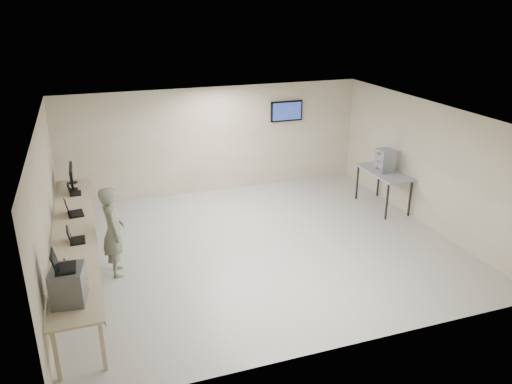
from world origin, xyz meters
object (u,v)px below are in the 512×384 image
object	(u,v)px
side_table	(384,174)
equipment_box	(68,285)
workbench	(75,235)
soldier	(113,231)

from	to	relation	value
side_table	equipment_box	bearing A→B (deg)	-155.25
equipment_box	side_table	world-z (taller)	equipment_box
workbench	equipment_box	xyz separation A→B (m)	(-0.06, -2.35, 0.33)
soldier	workbench	bearing A→B (deg)	75.89
soldier	side_table	distance (m)	6.61
workbench	soldier	bearing A→B (deg)	-12.43
workbench	equipment_box	bearing A→B (deg)	-91.53
workbench	side_table	distance (m)	7.26
workbench	side_table	bearing A→B (deg)	7.88
equipment_box	side_table	bearing A→B (deg)	33.26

